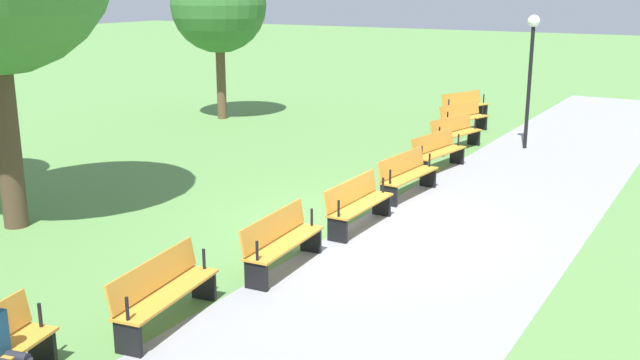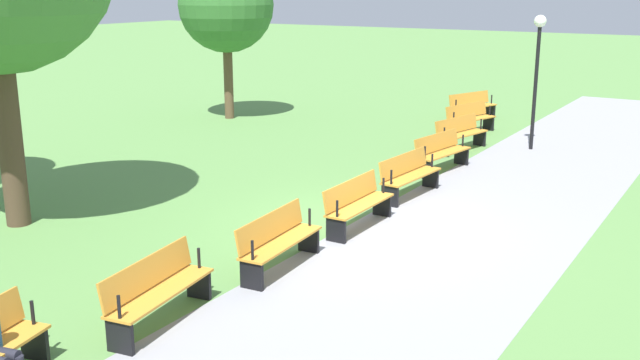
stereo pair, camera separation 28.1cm
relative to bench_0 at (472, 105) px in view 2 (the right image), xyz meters
The scene contains 12 objects.
ground_plane 12.09m from the bench_0, 10.60° to the left, with size 120.00×120.00×0.00m, color #5B8C47.
path_paving 12.53m from the bench_0, 18.45° to the left, with size 38.64×4.01×0.01m, color #939399.
bench_0 is the anchor object (origin of this frame).
bench_1 2.43m from the bench_0, 18.50° to the left, with size 1.95×0.99×0.89m.
bench_2 4.85m from the bench_0, 16.45° to the left, with size 1.95×0.87×0.89m.
bench_3 7.27m from the bench_0, 14.39° to the left, with size 1.94×0.74×0.89m.
bench_4 9.67m from the bench_0, 12.33° to the left, with size 1.92×0.61×0.89m.
bench_5 12.07m from the bench_0, 10.28° to the left, with size 1.89×0.47×0.89m.
bench_6 14.45m from the bench_0, ahead, with size 1.92×0.61×0.89m.
bench_7 16.81m from the bench_0, ahead, with size 1.94×0.74×0.89m.
tree_3 8.70m from the bench_0, 60.77° to the right, with size 3.09×3.09×5.27m.
lamp_post 5.03m from the bench_0, 40.50° to the left, with size 0.32×0.32×3.58m.
Camera 2 is at (11.37, 6.07, 4.33)m, focal length 41.35 mm.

